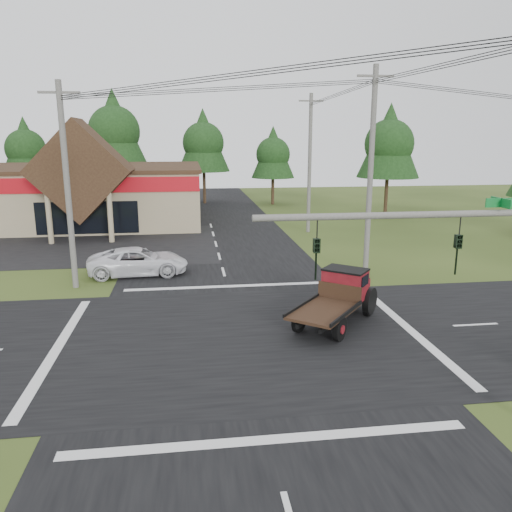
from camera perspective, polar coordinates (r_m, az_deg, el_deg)
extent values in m
plane|color=#303F16|center=(20.13, -1.70, -9.30)|extent=(120.00, 120.00, 0.00)
cube|color=black|center=(20.13, -1.70, -9.27)|extent=(12.00, 120.00, 0.02)
cube|color=black|center=(20.12, -1.70, -9.27)|extent=(120.00, 12.00, 0.02)
cube|color=black|center=(40.13, -25.08, 0.99)|extent=(28.00, 14.00, 0.02)
cube|color=tan|center=(50.76, -23.93, 6.30)|extent=(30.00, 15.00, 5.00)
cube|color=#311E14|center=(50.56, -24.20, 9.16)|extent=(30.40, 15.40, 0.30)
cube|color=maroon|center=(43.44, -26.82, 7.13)|extent=(30.00, 0.12, 1.20)
cube|color=#311E14|center=(40.86, -19.37, 9.20)|extent=(7.78, 4.00, 7.78)
cylinder|color=tan|center=(40.05, -22.57, 4.10)|extent=(0.40, 0.40, 4.00)
cylinder|color=tan|center=(39.15, -16.32, 4.39)|extent=(0.40, 0.40, 4.00)
cube|color=black|center=(42.21, -18.71, 4.15)|extent=(8.00, 0.08, 2.60)
cylinder|color=#595651|center=(12.36, 18.37, 4.50)|extent=(8.00, 0.16, 0.16)
imported|color=black|center=(13.00, 22.01, 0.12)|extent=(0.16, 0.20, 1.00)
imported|color=black|center=(11.68, 6.90, -0.39)|extent=(0.16, 0.20, 1.00)
cube|color=#0C6626|center=(13.32, 26.25, 5.49)|extent=(0.80, 0.04, 0.22)
cylinder|color=#595651|center=(27.28, -20.75, 7.25)|extent=(0.30, 0.30, 10.50)
cube|color=#595651|center=(27.25, -21.59, 17.00)|extent=(2.00, 0.12, 0.12)
cylinder|color=#595651|center=(28.34, 12.94, 8.99)|extent=(0.30, 0.30, 11.50)
cube|color=#595651|center=(28.44, 13.51, 19.38)|extent=(2.00, 0.12, 0.12)
cylinder|color=#595651|center=(41.72, 6.14, 10.35)|extent=(0.30, 0.30, 11.20)
cube|color=#595651|center=(41.76, 6.32, 17.21)|extent=(2.00, 0.12, 0.12)
cylinder|color=#332316|center=(63.41, -24.42, 6.77)|extent=(0.36, 0.36, 3.50)
cone|color=black|center=(63.13, -24.87, 11.31)|extent=(5.60, 5.60, 6.60)
sphere|color=black|center=(63.14, -24.84, 11.04)|extent=(4.40, 4.40, 4.40)
cylinder|color=#332316|center=(60.27, -15.52, 7.69)|extent=(0.36, 0.36, 4.55)
cone|color=black|center=(60.03, -15.92, 13.93)|extent=(7.28, 7.28, 8.58)
sphere|color=black|center=(60.03, -15.90, 13.56)|extent=(5.72, 5.72, 5.72)
cylinder|color=#332316|center=(60.78, -5.92, 7.81)|extent=(0.36, 0.36, 3.85)
cone|color=black|center=(60.50, -6.05, 13.06)|extent=(6.16, 6.16, 7.26)
sphere|color=black|center=(60.51, -6.04, 12.74)|extent=(4.84, 4.84, 4.84)
cylinder|color=#332316|center=(59.63, 1.92, 7.43)|extent=(0.36, 0.36, 3.15)
cone|color=black|center=(59.33, 1.96, 11.80)|extent=(5.04, 5.04, 5.94)
sphere|color=black|center=(59.34, 1.96, 11.54)|extent=(3.96, 3.96, 3.96)
cylinder|color=#332316|center=(52.72, 14.64, 6.61)|extent=(0.36, 0.36, 3.85)
cone|color=black|center=(52.40, 15.00, 12.64)|extent=(6.16, 6.16, 7.26)
sphere|color=black|center=(52.40, 14.98, 12.28)|extent=(4.84, 4.84, 4.84)
imported|color=white|center=(29.62, -13.30, -0.60)|extent=(5.80, 2.97, 1.57)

